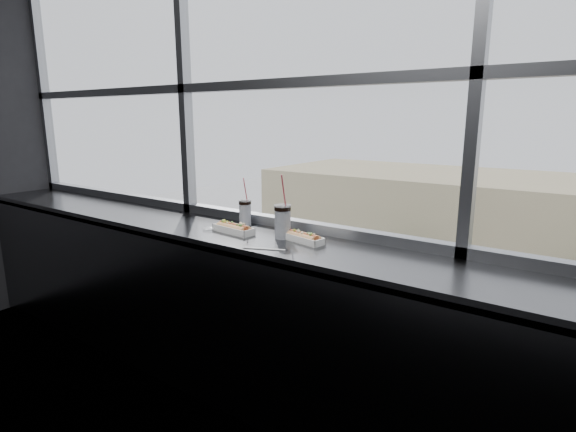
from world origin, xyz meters
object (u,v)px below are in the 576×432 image
Objects in this scene: hotdog_tray_left at (233,228)px; car_near_c at (497,409)px; soda_cup_right at (283,220)px; hotdog_tray_right at (303,237)px; pedestrian_b at (558,315)px; loose_straw at (264,249)px; car_near_a at (237,320)px; wrapper at (209,228)px; pedestrian_a at (427,284)px; car_near_b at (376,368)px; tree_left at (395,253)px; soda_cup_left at (245,211)px.

hotdog_tray_left is 0.05× the size of car_near_c.
hotdog_tray_left is 0.78× the size of soda_cup_right.
hotdog_tray_right reaches higher than pedestrian_b.
loose_straw is 0.04× the size of car_near_a.
car_near_c is at bearing 97.60° from hotdog_tray_left.
pedestrian_a is (-7.38, 28.94, -11.08)m from wrapper.
hotdog_tray_left reaches higher than car_near_b.
pedestrian_a is 0.44× the size of tree_left.
tree_left is (-10.39, 28.23, -9.05)m from hotdog_tray_right.
loose_straw is 0.04× the size of car_near_c.
car_near_b is (-6.30, 16.48, -11.05)m from loose_straw.
soda_cup_right is 0.28m from loose_straw.
hotdog_tray_right is 24.83m from car_near_a.
car_near_b is (8.85, 0.00, -0.08)m from car_near_a.
loose_straw is at bearing -19.30° from hotdog_tray_left.
hotdog_tray_left is 0.05× the size of car_near_a.
tree_left reaches higher than pedestrian_a.
car_near_c is at bearing -51.90° from tree_left.
wrapper reaches higher than car_near_a.
hotdog_tray_right reaches higher than tree_left.
hotdog_tray_right is at bearing 14.82° from hotdog_tray_left.
wrapper is at bearing -109.93° from soda_cup_left.
wrapper is at bearing 142.63° from loose_straw.
car_near_c is (-0.34, 16.35, -11.06)m from wrapper.
pedestrian_b is 1.14× the size of pedestrian_a.
car_near_c is at bearing 69.73° from loose_straw.
pedestrian_a is 3.18m from tree_left.
tree_left is (-9.75, 28.35, -9.04)m from wrapper.
car_near_a is (-15.15, 16.48, -10.97)m from loose_straw.
car_near_a is (-14.69, 16.10, -11.06)m from soda_cup_left.
wrapper is (-0.55, 0.14, 0.01)m from loose_straw.
car_near_b is at bearing 83.46° from car_near_c.
car_near_b is 2.62× the size of pedestrian_b.
soda_cup_left is 31.14m from tree_left.
car_near_c is 5.40m from car_near_b.
soda_cup_left is 1.36× the size of loose_straw.
car_near_c is 14.26m from car_near_a.
pedestrian_b reaches higher than pedestrian_a.
hotdog_tray_left reaches higher than pedestrian_a.
soda_cup_right is 0.06× the size of car_near_c.
hotdog_tray_right is at bearing -69.80° from tree_left.
soda_cup_left is 0.07× the size of tree_left.
wrapper is 0.02× the size of car_near_b.
hotdog_tray_left is 0.15× the size of pedestrian_a.
hotdog_tray_left is 0.17m from wrapper.
pedestrian_a is (-7.03, 12.59, -0.01)m from car_near_c.
soda_cup_left reaches higher than car_near_c.
hotdog_tray_left is at bearing -70.68° from tree_left.
pedestrian_b is at bearing 89.22° from soda_cup_right.
wrapper is at bearing -157.12° from car_near_b.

